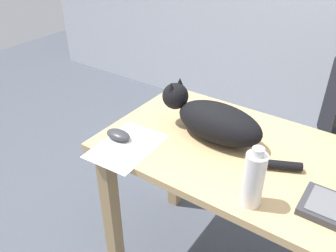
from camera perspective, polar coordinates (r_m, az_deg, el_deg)
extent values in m
cube|color=tan|center=(1.33, 19.70, -7.17)|extent=(1.47, 0.64, 0.03)
cube|color=tan|center=(1.65, -9.30, -13.64)|extent=(0.06, 0.06, 0.71)
cube|color=tan|center=(1.95, 1.19, -4.74)|extent=(0.06, 0.06, 0.71)
cube|color=black|center=(1.88, 25.79, 2.59)|extent=(0.17, 0.35, 0.40)
ellipsoid|color=black|center=(1.37, 8.35, 0.51)|extent=(0.37, 0.20, 0.15)
sphere|color=black|center=(1.44, 1.22, 4.93)|extent=(0.11, 0.11, 0.11)
cone|color=black|center=(1.40, 0.50, 6.29)|extent=(0.04, 0.04, 0.04)
cone|color=black|center=(1.44, 1.97, 7.11)|extent=(0.04, 0.04, 0.04)
cylinder|color=black|center=(1.28, 17.26, -6.07)|extent=(0.18, 0.11, 0.03)
ellipsoid|color=#333338|center=(1.40, -8.17, -1.44)|extent=(0.11, 0.06, 0.04)
cube|color=white|center=(1.36, -6.78, -3.31)|extent=(0.23, 0.31, 0.00)
cylinder|color=silver|center=(1.08, 13.83, -8.62)|extent=(0.07, 0.07, 0.19)
cylinder|color=silver|center=(1.02, 14.58, -4.13)|extent=(0.04, 0.04, 0.02)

